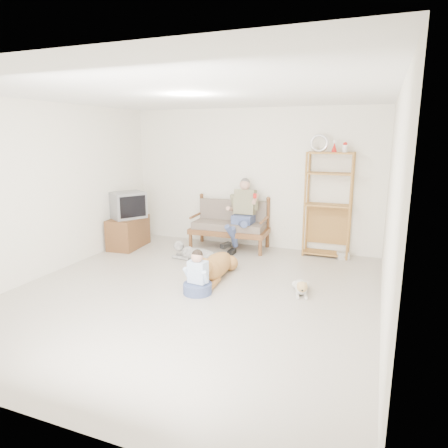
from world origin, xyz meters
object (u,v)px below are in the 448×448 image
at_px(loveseat, 230,223).
at_px(golden_retriever, 214,267).
at_px(tv_stand, 128,232).
at_px(etagere, 328,204).

distance_m(loveseat, golden_retriever, 1.83).
relative_size(loveseat, tv_stand, 1.63).
distance_m(loveseat, tv_stand, 2.05).
bearing_deg(golden_retriever, loveseat, 98.42).
bearing_deg(golden_retriever, tv_stand, 151.60).
xyz_separation_m(tv_stand, golden_retriever, (2.29, -1.05, -0.11)).
xyz_separation_m(etagere, golden_retriever, (-1.45, -1.89, -0.78)).
relative_size(loveseat, etagere, 0.69).
bearing_deg(tv_stand, golden_retriever, -29.52).
relative_size(loveseat, golden_retriever, 0.97).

